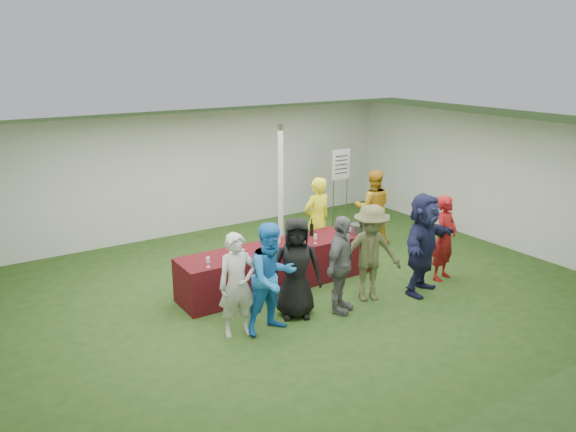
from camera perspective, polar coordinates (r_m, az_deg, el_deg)
ground at (r=9.78m, az=0.52°, el=-7.61°), size 60.00×60.00×0.00m
tent at (r=10.55m, az=-0.75°, el=1.97°), size 10.00×10.00×10.00m
serving_table at (r=9.85m, az=-0.98°, el=-5.06°), size 3.60×0.80×0.75m
wine_bottles at (r=10.09m, az=1.28°, el=-1.55°), size 0.54×0.10×0.32m
wine_glasses at (r=9.32m, az=-1.76°, el=-3.14°), size 2.85×0.12×0.16m
water_bottle at (r=9.78m, az=-0.95°, el=-2.24°), size 0.07×0.07×0.23m
bar_towel at (r=10.56m, az=5.67°, el=-1.40°), size 0.25×0.18×0.03m
dump_bucket at (r=10.39m, az=7.01°, el=-1.30°), size 0.25×0.25×0.18m
wine_list_sign at (r=13.15m, az=5.39°, el=4.66°), size 0.50×0.03×1.80m
staff_pourer at (r=10.79m, az=2.95°, el=-0.47°), size 0.65×0.45×1.70m
staff_back at (r=12.01m, az=8.61°, el=0.89°), size 0.99×0.94×1.61m
customer_0 at (r=8.10m, az=-5.16°, el=-7.00°), size 0.63×0.48×1.55m
customer_1 at (r=8.16m, az=-1.61°, el=-6.33°), size 0.85×0.68×1.66m
customer_2 at (r=8.62m, az=0.82°, el=-5.29°), size 0.92×0.80×1.60m
customer_3 at (r=8.79m, az=5.36°, el=-4.97°), size 0.99×0.81×1.58m
customer_4 at (r=9.27m, az=8.36°, el=-3.75°), size 1.20×0.93×1.63m
customer_5 at (r=9.70m, az=13.56°, el=-2.76°), size 1.70×1.08×1.75m
customer_6 at (r=10.40m, az=15.63°, el=-2.16°), size 0.65×0.51×1.55m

